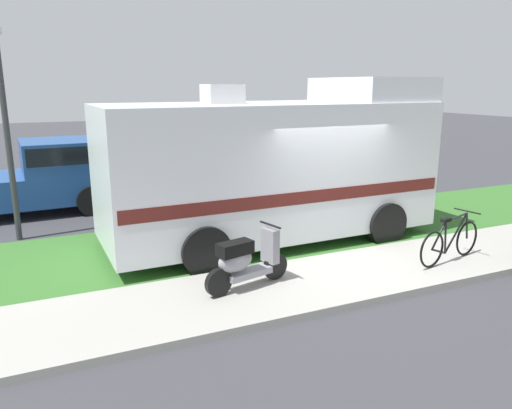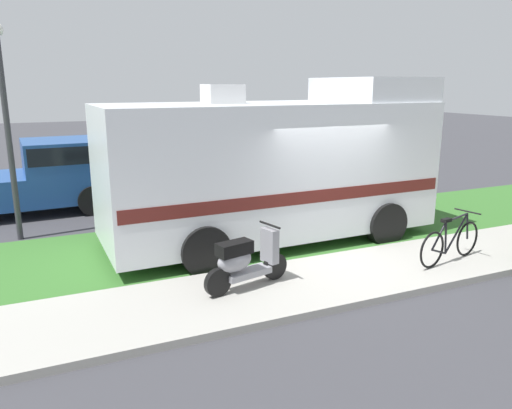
% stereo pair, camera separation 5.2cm
% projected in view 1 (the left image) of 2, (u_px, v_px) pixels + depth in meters
% --- Properties ---
extents(ground_plane, '(80.00, 80.00, 0.00)m').
position_uv_depth(ground_plane, '(330.00, 255.00, 9.63)').
color(ground_plane, '#38383D').
extents(sidewalk, '(24.00, 2.00, 0.12)m').
position_uv_depth(sidewalk, '(368.00, 273.00, 8.55)').
color(sidewalk, '#9E9B93').
rests_on(sidewalk, ground).
extents(grass_strip, '(24.00, 3.40, 0.08)m').
position_uv_depth(grass_strip, '(294.00, 232.00, 10.95)').
color(grass_strip, '#336628').
rests_on(grass_strip, ground).
extents(motorhome_rv, '(6.83, 2.77, 3.40)m').
position_uv_depth(motorhome_rv, '(274.00, 166.00, 10.12)').
color(motorhome_rv, silver).
rests_on(motorhome_rv, ground).
extents(scooter, '(1.54, 0.63, 0.97)m').
position_uv_depth(scooter, '(245.00, 261.00, 7.66)').
color(scooter, black).
rests_on(scooter, ground).
extents(bicycle, '(1.72, 0.55, 0.89)m').
position_uv_depth(bicycle, '(450.00, 241.00, 8.86)').
color(bicycle, black).
rests_on(bicycle, ground).
extents(pickup_truck_near, '(5.81, 2.44, 1.85)m').
position_uv_depth(pickup_truck_near, '(39.00, 175.00, 12.69)').
color(pickup_truck_near, '#1E478C').
rests_on(pickup_truck_near, ground).
extents(street_lamp_post, '(0.28, 0.28, 4.44)m').
position_uv_depth(street_lamp_post, '(5.00, 113.00, 9.95)').
color(street_lamp_post, '#333338').
rests_on(street_lamp_post, ground).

